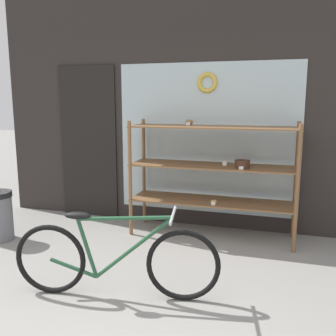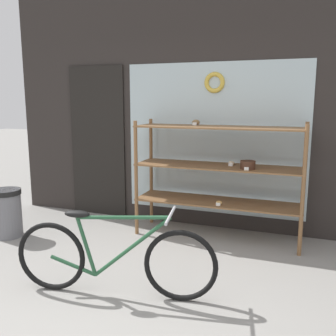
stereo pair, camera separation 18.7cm
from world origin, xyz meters
name	(u,v)px [view 1 (the left image)]	position (x,y,z in m)	size (l,w,h in m)	color
ground_plane	(108,334)	(0.00, 0.00, 0.00)	(30.00, 30.00, 0.00)	gray
storefront_facade	(190,88)	(-0.04, 2.54, 1.78)	(5.42, 0.13, 3.67)	#2D2826
display_case	(213,167)	(0.36, 2.14, 0.86)	(1.95, 0.52, 1.41)	brown
bicycle	(115,259)	(-0.17, 0.49, 0.33)	(1.72, 0.50, 0.75)	black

